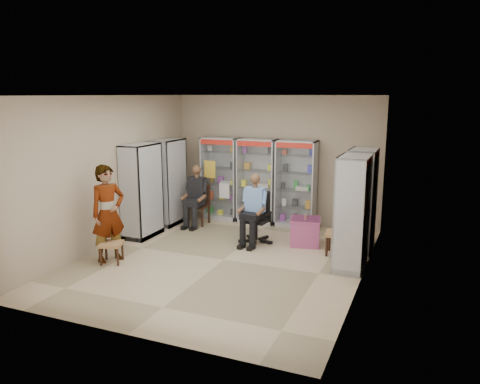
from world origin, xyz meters
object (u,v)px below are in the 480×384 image
at_px(cabinet_back_right, 296,184).
at_px(cabinet_right_near, 352,213).
at_px(wooden_chair, 199,205).
at_px(woven_stool_b, 112,253).
at_px(cabinet_right_far, 361,200).
at_px(cabinet_left_near, 142,191).
at_px(cabinet_left_far, 168,182).
at_px(cabinet_back_mid, 257,181).
at_px(pink_trunk, 305,232).
at_px(office_chair, 256,217).
at_px(woven_stool_a, 337,243).
at_px(seated_shopkeeper, 255,211).
at_px(cabinet_back_left, 221,178).
at_px(standing_man, 108,213).

relative_size(cabinet_back_right, cabinet_right_near, 1.00).
height_order(wooden_chair, woven_stool_b, wooden_chair).
height_order(cabinet_right_far, cabinet_left_near, same).
bearing_deg(cabinet_left_far, cabinet_right_far, 87.43).
xyz_separation_m(cabinet_back_mid, cabinet_left_near, (-1.88, -2.03, 0.00)).
bearing_deg(wooden_chair, pink_trunk, -11.40).
xyz_separation_m(cabinet_back_right, office_chair, (-0.41, -1.52, -0.46)).
distance_m(cabinet_left_far, cabinet_left_near, 1.10).
xyz_separation_m(cabinet_left_near, woven_stool_a, (4.12, 0.41, -0.78)).
bearing_deg(wooden_chair, seated_shopkeeper, -25.78).
bearing_deg(woven_stool_b, pink_trunk, 38.30).
relative_size(pink_trunk, woven_stool_a, 1.28).
bearing_deg(office_chair, cabinet_right_far, 14.96).
bearing_deg(cabinet_back_mid, seated_shopkeeper, -71.08).
bearing_deg(seated_shopkeeper, cabinet_right_near, -13.77).
xyz_separation_m(cabinet_back_right, cabinet_right_near, (1.63, -2.23, 0.00)).
distance_m(cabinet_right_far, seated_shopkeeper, 2.11).
height_order(cabinet_back_left, woven_stool_a, cabinet_back_left).
relative_size(cabinet_left_far, woven_stool_a, 4.47).
xyz_separation_m(cabinet_back_mid, cabinet_left_far, (-1.88, -0.93, 0.00)).
relative_size(cabinet_right_far, pink_trunk, 3.49).
relative_size(cabinet_back_left, pink_trunk, 3.49).
bearing_deg(woven_stool_a, cabinet_back_right, 128.53).
distance_m(cabinet_left_far, wooden_chair, 0.89).
bearing_deg(cabinet_back_mid, cabinet_right_far, -23.65).
xyz_separation_m(cabinet_back_right, seated_shopkeeper, (-0.41, -1.57, -0.32)).
xyz_separation_m(cabinet_back_mid, office_chair, (0.54, -1.52, -0.46)).
relative_size(cabinet_back_right, wooden_chair, 2.13).
bearing_deg(standing_man, cabinet_left_near, 35.51).
distance_m(cabinet_back_right, cabinet_right_far, 1.98).
bearing_deg(pink_trunk, wooden_chair, 168.60).
height_order(cabinet_back_right, wooden_chair, cabinet_back_right).
relative_size(cabinet_back_right, cabinet_left_far, 1.00).
bearing_deg(cabinet_left_far, pink_trunk, 84.15).
bearing_deg(woven_stool_b, wooden_chair, 84.51).
height_order(cabinet_back_mid, wooden_chair, cabinet_back_mid).
xyz_separation_m(pink_trunk, standing_man, (-3.12, -2.25, 0.62)).
distance_m(cabinet_right_near, standing_man, 4.38).
xyz_separation_m(cabinet_back_right, woven_stool_b, (-2.43, -3.65, -0.81)).
bearing_deg(cabinet_back_left, cabinet_back_mid, 0.00).
distance_m(cabinet_back_right, woven_stool_b, 4.45).
bearing_deg(cabinet_left_near, cabinet_right_near, 87.43).
height_order(cabinet_back_mid, seated_shopkeeper, cabinet_back_mid).
relative_size(cabinet_back_right, cabinet_left_near, 1.00).
distance_m(cabinet_right_near, woven_stool_a, 1.04).
relative_size(cabinet_left_near, wooden_chair, 2.13).
distance_m(seated_shopkeeper, standing_man, 2.91).
height_order(cabinet_back_mid, cabinet_left_far, same).
xyz_separation_m(cabinet_right_near, cabinet_left_far, (-4.46, 1.30, 0.00)).
xyz_separation_m(cabinet_back_mid, standing_man, (-1.60, -3.53, -0.11)).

